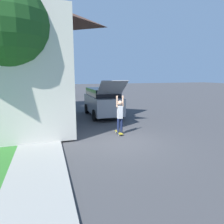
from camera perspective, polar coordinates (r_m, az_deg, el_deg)
ground_plane at (r=9.46m, az=2.61°, el=-8.43°), size 120.00×120.00×0.00m
sidewalk at (r=14.68m, az=-19.33°, el=-1.93°), size 1.80×80.00×0.10m
lawn_tree_near at (r=10.26m, az=-27.32°, el=20.45°), size 3.83×3.83×6.89m
lawn_tree_far at (r=19.37m, az=-22.29°, el=17.60°), size 3.44×3.44×7.39m
suv_parked at (r=15.00m, az=-2.72°, el=3.06°), size 2.12×5.24×2.75m
car_down_street at (r=29.83m, az=-13.94°, el=5.70°), size 1.91×4.44×1.44m
skateboarder at (r=10.33m, az=2.27°, el=-0.72°), size 0.41×0.24×2.03m
skateboard at (r=10.59m, az=2.00°, el=-5.87°), size 0.22×0.82×0.10m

